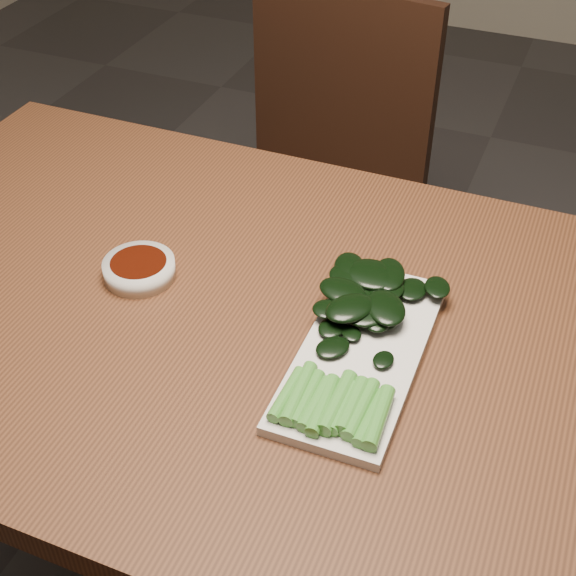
% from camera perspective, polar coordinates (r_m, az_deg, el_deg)
% --- Properties ---
extents(table, '(1.40, 0.80, 0.75)m').
position_cam_1_polar(table, '(1.11, -0.32, -5.01)').
color(table, '#4D2916').
rests_on(table, ground).
extents(chair_far, '(0.50, 0.50, 0.89)m').
position_cam_1_polar(chair_far, '(1.84, 1.76, 7.64)').
color(chair_far, black).
rests_on(chair_far, ground).
extents(sauce_bowl, '(0.10, 0.10, 0.03)m').
position_cam_1_polar(sauce_bowl, '(1.15, -10.53, 1.36)').
color(sauce_bowl, beige).
rests_on(sauce_bowl, table).
extents(serving_plate, '(0.15, 0.33, 0.01)m').
position_cam_1_polar(serving_plate, '(1.01, 5.25, -4.60)').
color(serving_plate, beige).
rests_on(serving_plate, table).
extents(gai_lan, '(0.18, 0.33, 0.03)m').
position_cam_1_polar(gai_lan, '(1.02, 4.95, -2.77)').
color(gai_lan, '#448E31').
rests_on(gai_lan, serving_plate).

